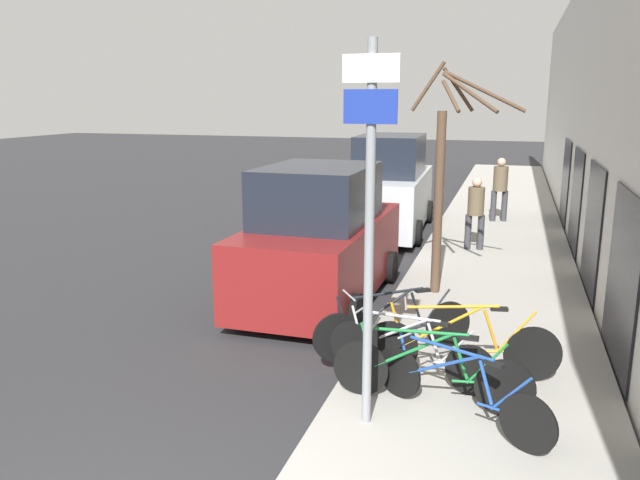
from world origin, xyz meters
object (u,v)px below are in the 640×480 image
Objects in this scene: signpost at (369,221)px; bicycle_4 at (394,327)px; bicycle_1 at (430,373)px; pedestrian_far at (476,208)px; bicycle_0 at (458,390)px; parked_car_1 at (390,189)px; bicycle_3 at (461,347)px; parked_car_0 at (320,241)px; pedestrian_near at (500,185)px; bicycle_2 at (409,352)px; street_tree at (443,180)px.

bicycle_4 is at bearing 91.62° from signpost.
pedestrian_far is at bearing 1.56° from bicycle_1.
signpost is 2.55m from bicycle_4.
parked_car_1 reaches higher than bicycle_0.
bicycle_4 is 1.16× the size of pedestrian_far.
bicycle_3 is 0.48× the size of parked_car_1.
pedestrian_far is at bearing -8.48° from bicycle_3.
signpost is 0.87× the size of parked_car_0.
signpost is 2.23× the size of pedestrian_near.
bicycle_4 reaches higher than bicycle_0.
bicycle_3 is at bearing -16.41° from bicycle_1.
bicycle_2 is 0.89× the size of bicycle_3.
parked_car_1 is at bearing -22.76° from bicycle_4.
bicycle_4 is at bearing -94.99° from street_tree.
bicycle_3 reaches higher than bicycle_0.
bicycle_4 reaches higher than bicycle_2.
bicycle_1 is at bearing 82.19° from pedestrian_far.
parked_car_1 is at bearing -163.92° from pedestrian_near.
parked_car_0 is at bearing 46.46° from bicycle_2.
bicycle_0 is 4.76m from parked_car_0.
bicycle_0 is 1.03× the size of bicycle_4.
bicycle_4 is at bearing -111.24° from pedestrian_near.
signpost is 2.01× the size of bicycle_0.
pedestrian_near reaches higher than bicycle_0.
bicycle_1 is at bearing 151.37° from bicycle_3.
bicycle_0 is at bearing -80.92° from street_tree.
signpost is 8.29m from pedestrian_far.
bicycle_3 is (0.58, 0.27, 0.04)m from bicycle_2.
bicycle_4 is (-0.32, 0.74, 0.02)m from bicycle_2.
street_tree is at bearing 38.43° from bicycle_0.
bicycle_1 is at bearing -136.02° from bicycle_2.
bicycle_3 is at bearing 84.37° from pedestrian_far.
bicycle_1 is at bearing -84.68° from street_tree.
pedestrian_near is at bearing 85.10° from signpost.
bicycle_2 is 0.53× the size of street_tree.
signpost is at bearing 137.26° from bicycle_3.
parked_car_0 is at bearing -125.28° from pedestrian_near.
parked_car_0 is (-2.38, 3.59, 0.54)m from bicycle_1.
street_tree reaches higher than pedestrian_near.
bicycle_2 is (0.26, 1.09, -1.79)m from signpost.
bicycle_1 is (-0.32, 0.29, 0.02)m from bicycle_0.
pedestrian_far is 3.62m from street_tree.
bicycle_4 is at bearing 76.43° from pedestrian_far.
parked_car_1 is at bearing 99.59° from signpost.
street_tree is (0.20, 4.73, -0.18)m from signpost.
bicycle_3 is 3.87m from parked_car_0.
parked_car_1 reaches higher than pedestrian_near.
signpost is at bearing -92.44° from street_tree.
bicycle_4 is 3.31m from street_tree.
parked_car_1 is (-2.56, 8.77, 0.59)m from bicycle_3.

